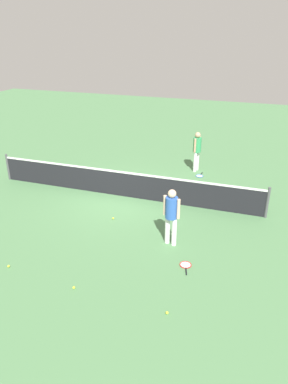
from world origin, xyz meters
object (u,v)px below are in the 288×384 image
Objects in this scene: tennis_ball_baseline at (74,288)px; tennis_ball_near_player at (9,266)px; tennis_ball_by_net at (167,313)px; player_near_side at (171,213)px; player_far_side at (197,148)px; tennis_racket_far_player at (200,176)px; tennis_racket_near_player at (186,265)px; tennis_ball_midcourt at (113,218)px.

tennis_ball_near_player is at bearing 174.33° from tennis_ball_baseline.
tennis_ball_by_net and tennis_ball_baseline have the same top height.
player_far_side is (-0.48, 5.96, 0.00)m from player_near_side.
tennis_ball_near_player is 4.35m from tennis_ball_by_net.
tennis_ball_near_player is 2.03m from tennis_ball_baseline.
player_far_side is at bearing 117.11° from tennis_racket_far_player.
player_near_side is 2.80× the size of tennis_racket_near_player.
player_near_side is 1.49m from tennis_racket_near_player.
tennis_ball_baseline is (-1.17, -8.62, -0.98)m from player_far_side.
tennis_ball_midcourt is (-2.80, 3.53, 0.00)m from tennis_ball_by_net.
player_near_side and player_far_side have the same top height.
tennis_ball_baseline is at bearing -100.30° from tennis_racket_far_player.
tennis_racket_far_player is at bearing 92.06° from player_near_side.
tennis_ball_near_player is (-3.48, -7.85, 0.02)m from tennis_racket_far_player.
tennis_ball_by_net reaches higher than tennis_racket_near_player.
player_near_side is 5.49m from tennis_racket_far_player.
tennis_racket_near_player is 9.20× the size of tennis_ball_near_player.
tennis_racket_near_player and tennis_racket_far_player have the same top height.
player_far_side is at bearing 97.53° from tennis_ball_by_net.
player_far_side is 25.76× the size of tennis_ball_midcourt.
player_near_side is 5.98m from player_far_side.
tennis_racket_far_player is at bearing 67.15° from tennis_ball_midcourt.
tennis_ball_by_net is (0.67, -2.73, -0.98)m from player_near_side.
tennis_ball_by_net is 1.00× the size of tennis_ball_baseline.
tennis_racket_far_player is 9.04× the size of tennis_ball_baseline.
player_near_side reaches higher than tennis_racket_near_player.
player_far_side is at bearing 99.42° from tennis_racket_near_player.
tennis_ball_midcourt reaches higher than tennis_racket_near_player.
player_near_side reaches higher than tennis_racket_far_player.
tennis_racket_near_player is at bearing -82.31° from tennis_racket_far_player.
player_near_side is 25.76× the size of tennis_ball_midcourt.
tennis_ball_near_player is at bearing -115.36° from tennis_ball_midcourt.
tennis_ball_by_net reaches higher than tennis_racket_far_player.
tennis_racket_near_player is at bearing 19.73° from tennis_ball_near_player.
tennis_racket_far_player is 8.18m from tennis_ball_baseline.
player_far_side is 9.05m from tennis_ball_near_player.
tennis_racket_far_player is (0.29, -0.56, -1.00)m from player_far_side.
player_far_side reaches higher than tennis_racket_far_player.
player_near_side is at bearing -85.37° from player_far_side.
tennis_ball_near_player is at bearing 176.31° from tennis_ball_by_net.
tennis_ball_midcourt is at bearing 159.52° from player_near_side.
player_near_side is at bearing 33.72° from tennis_ball_near_player.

